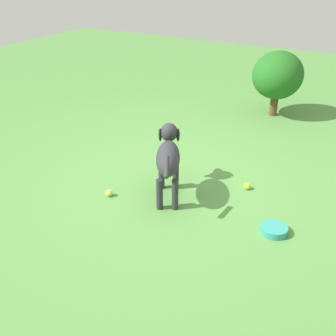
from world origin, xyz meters
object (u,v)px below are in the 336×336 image
tennis_ball_0 (109,193)px  water_bowl (274,229)px  tennis_ball_1 (247,186)px  dog (168,156)px

tennis_ball_0 → water_bowl: size_ratio=0.30×
tennis_ball_1 → tennis_ball_0: bearing=125.4°
dog → tennis_ball_0: 0.67m
tennis_ball_0 → water_bowl: 1.52m
dog → water_bowl: size_ratio=3.72×
tennis_ball_1 → water_bowl: bearing=-141.8°
dog → tennis_ball_1: bearing=-80.5°
tennis_ball_0 → tennis_ball_1: (0.77, -1.08, 0.00)m
tennis_ball_0 → water_bowl: bearing=-81.4°
dog → tennis_ball_1: 0.85m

